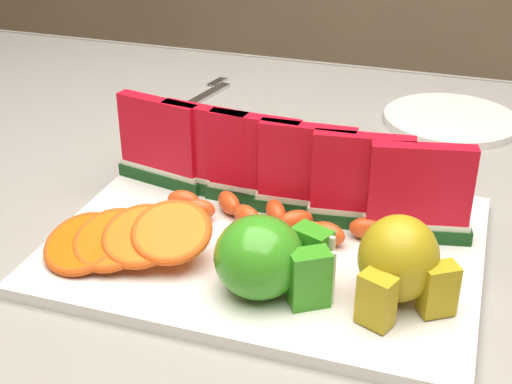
% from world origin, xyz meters
% --- Properties ---
extents(table, '(1.40, 0.90, 0.75)m').
position_xyz_m(table, '(0.00, 0.00, 0.65)').
color(table, '#492C1C').
rests_on(table, ground).
extents(tablecloth, '(1.53, 1.03, 0.20)m').
position_xyz_m(tablecloth, '(0.00, 0.00, 0.72)').
color(tablecloth, gray).
rests_on(tablecloth, table).
extents(platter, '(0.40, 0.30, 0.01)m').
position_xyz_m(platter, '(0.02, -0.06, 0.76)').
color(platter, silver).
rests_on(platter, tablecloth).
extents(apple_cluster, '(0.11, 0.09, 0.07)m').
position_xyz_m(apple_cluster, '(0.05, -0.14, 0.80)').
color(apple_cluster, '#337D1C').
rests_on(apple_cluster, platter).
extents(pear_cluster, '(0.09, 0.09, 0.08)m').
position_xyz_m(pear_cluster, '(0.16, -0.12, 0.81)').
color(pear_cluster, '#9E8C19').
rests_on(pear_cluster, platter).
extents(side_plate, '(0.22, 0.22, 0.01)m').
position_xyz_m(side_plate, '(0.17, 0.32, 0.76)').
color(side_plate, silver).
rests_on(side_plate, tablecloth).
extents(fork, '(0.05, 0.19, 0.00)m').
position_xyz_m(fork, '(-0.19, 0.28, 0.76)').
color(fork, silver).
rests_on(fork, tablecloth).
extents(watermelon_row, '(0.39, 0.07, 0.10)m').
position_xyz_m(watermelon_row, '(0.02, -0.00, 0.82)').
color(watermelon_row, '#0B3A12').
rests_on(watermelon_row, platter).
extents(orange_fan_front, '(0.16, 0.11, 0.05)m').
position_xyz_m(orange_fan_front, '(-0.09, -0.14, 0.79)').
color(orange_fan_front, red).
rests_on(orange_fan_front, platter).
extents(orange_fan_back, '(0.28, 0.10, 0.04)m').
position_xyz_m(orange_fan_back, '(0.01, 0.07, 0.79)').
color(orange_fan_back, red).
rests_on(orange_fan_back, platter).
extents(tangerine_segments, '(0.22, 0.06, 0.02)m').
position_xyz_m(tangerine_segments, '(0.02, -0.04, 0.78)').
color(tangerine_segments, orange).
rests_on(tangerine_segments, platter).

